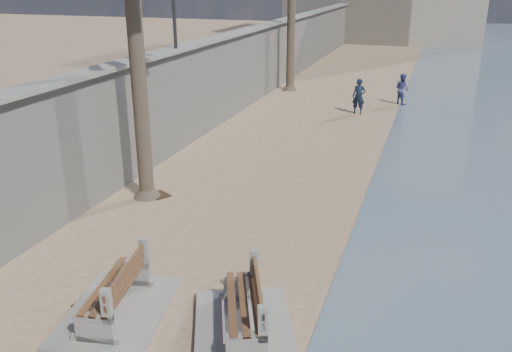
# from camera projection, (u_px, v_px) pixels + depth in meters

# --- Properties ---
(seawall) EXTENTS (0.45, 70.00, 3.50)m
(seawall) POSITION_uv_depth(u_px,v_px,m) (249.00, 67.00, 26.49)
(seawall) COLOR gray
(seawall) RESTS_ON ground_plane
(wall_cap) EXTENTS (0.80, 70.00, 0.12)m
(wall_cap) POSITION_uv_depth(u_px,v_px,m) (249.00, 29.00, 25.86)
(wall_cap) COLOR gray
(wall_cap) RESTS_ON seawall
(bench_near) EXTENTS (2.15, 2.80, 1.06)m
(bench_near) POSITION_uv_depth(u_px,v_px,m) (115.00, 295.00, 9.95)
(bench_near) COLOR gray
(bench_near) RESTS_ON ground_plane
(bench_far) EXTENTS (2.56, 2.99, 1.05)m
(bench_far) POSITION_uv_depth(u_px,v_px,m) (244.00, 312.00, 9.46)
(bench_far) COLOR gray
(bench_far) RESTS_ON ground_plane
(person_a) EXTENTS (0.67, 0.46, 1.84)m
(person_a) POSITION_uv_depth(u_px,v_px,m) (359.00, 94.00, 24.58)
(person_a) COLOR #121E33
(person_a) RESTS_ON ground_plane
(person_b) EXTENTS (1.01, 1.00, 1.67)m
(person_b) POSITION_uv_depth(u_px,v_px,m) (402.00, 87.00, 26.49)
(person_b) COLOR #484E96
(person_b) RESTS_ON ground_plane
(debris_c) EXTENTS (0.76, 0.72, 0.03)m
(debris_c) POSITION_uv_depth(u_px,v_px,m) (159.00, 195.00, 15.65)
(debris_c) COLOR #382616
(debris_c) RESTS_ON ground_plane
(debris_d) EXTENTS (0.59, 0.51, 0.03)m
(debris_d) POSITION_uv_depth(u_px,v_px,m) (88.00, 305.00, 10.42)
(debris_d) COLOR #382616
(debris_d) RESTS_ON ground_plane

